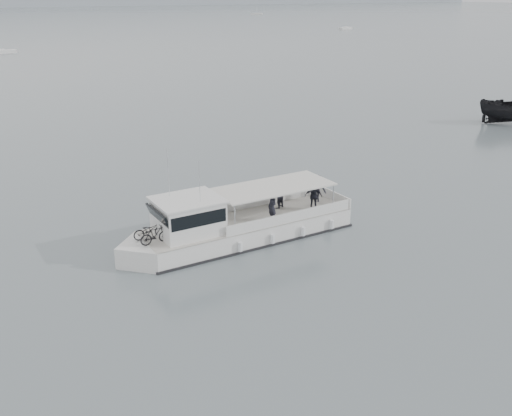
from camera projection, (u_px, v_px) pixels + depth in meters
ground at (199, 237)px, 30.54m from camera, size 1400.00×1400.00×0.00m
tour_boat at (229, 227)px, 29.55m from camera, size 13.12×3.94×5.47m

